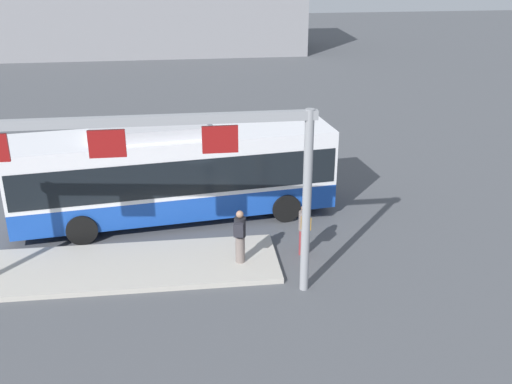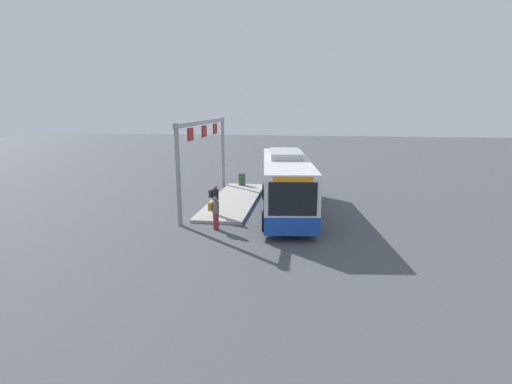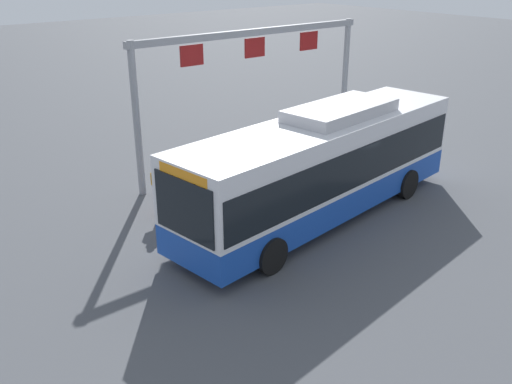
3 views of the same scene
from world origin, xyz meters
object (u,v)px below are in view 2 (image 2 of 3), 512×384
person_boarding (215,199)px  bus_main (286,181)px  trash_bin (242,179)px  person_waiting_near (215,212)px

person_boarding → bus_main: bearing=40.6°
trash_bin → person_boarding: bearing=0.1°
person_boarding → person_waiting_near: (2.03, 0.50, -0.16)m
bus_main → person_waiting_near: (3.87, -3.21, -0.92)m
trash_bin → bus_main: bearing=29.9°
bus_main → trash_bin: 7.57m
person_boarding → person_waiting_near: person_boarding is taller
person_boarding → trash_bin: person_boarding is taller
person_boarding → person_waiting_near: 2.10m
bus_main → trash_bin: (-6.48, -3.73, -1.20)m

